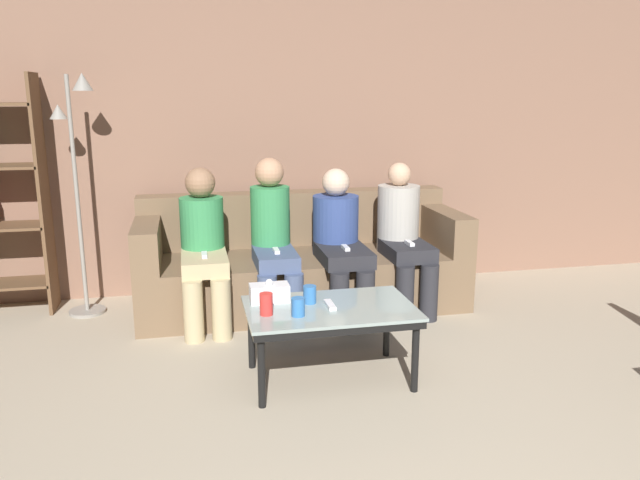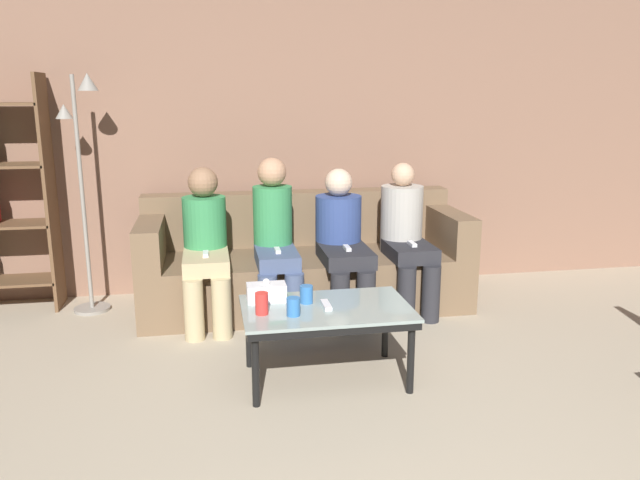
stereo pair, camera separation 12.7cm
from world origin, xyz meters
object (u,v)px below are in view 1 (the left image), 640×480
object	(u,v)px
cup_near_left	(310,294)
tissue_box	(269,293)
standing_lamp	(78,170)
seated_person_mid_right	(340,238)
seated_person_left_end	(203,243)
couch	(301,265)
cup_near_right	(266,304)
cup_far_center	(298,307)
game_remote	(330,305)
coffee_table	(330,314)
seated_person_mid_left	(273,237)
seated_person_right_end	(403,233)

from	to	relation	value
cup_near_left	tissue_box	world-z (taller)	tissue_box
standing_lamp	seated_person_mid_right	world-z (taller)	standing_lamp
cup_near_left	tissue_box	xyz separation A→B (m)	(-0.22, 0.07, 0.00)
seated_person_left_end	seated_person_mid_right	size ratio (longest dim) A/B	1.03
tissue_box	seated_person_left_end	distance (m)	0.98
couch	cup_near_right	bearing A→B (deg)	-107.77
cup_far_center	game_remote	bearing A→B (deg)	28.14
couch	game_remote	xyz separation A→B (m)	(-0.08, -1.32, 0.14)
coffee_table	seated_person_mid_left	distance (m)	1.11
game_remote	seated_person_left_end	world-z (taller)	seated_person_left_end
couch	seated_person_mid_right	distance (m)	0.42
cup_near_right	seated_person_right_end	xyz separation A→B (m)	(1.17, 1.15, 0.08)
couch	standing_lamp	size ratio (longest dim) A/B	1.40
tissue_box	cup_near_right	bearing A→B (deg)	-102.07
coffee_table	cup_far_center	world-z (taller)	cup_far_center
seated_person_mid_right	seated_person_mid_left	bearing A→B (deg)	179.68
coffee_table	seated_person_mid_right	world-z (taller)	seated_person_mid_right
cup_near_left	seated_person_left_end	distance (m)	1.14
seated_person_right_end	seated_person_mid_left	bearing A→B (deg)	-179.33
cup_near_right	seated_person_left_end	distance (m)	1.17
cup_near_left	cup_far_center	distance (m)	0.21
cup_near_right	seated_person_left_end	size ratio (longest dim) A/B	0.11
tissue_box	standing_lamp	distance (m)	1.83
cup_far_center	standing_lamp	size ratio (longest dim) A/B	0.06
tissue_box	seated_person_mid_left	xyz separation A→B (m)	(0.15, 0.93, 0.11)
coffee_table	seated_person_left_end	distance (m)	1.27
cup_far_center	seated_person_mid_left	xyz separation A→B (m)	(0.03, 1.19, 0.11)
seated_person_left_end	cup_near_left	bearing A→B (deg)	-61.02
cup_far_center	seated_person_mid_right	size ratio (longest dim) A/B	0.09
cup_near_right	tissue_box	xyz separation A→B (m)	(0.05, 0.21, -0.01)
coffee_table	game_remote	size ratio (longest dim) A/B	6.19
tissue_box	seated_person_right_end	distance (m)	1.46
coffee_table	seated_person_right_end	size ratio (longest dim) A/B	0.86
coffee_table	cup_far_center	bearing A→B (deg)	-151.86
coffee_table	couch	bearing A→B (deg)	86.55
cup_near_left	standing_lamp	world-z (taller)	standing_lamp
standing_lamp	cup_near_left	bearing A→B (deg)	-44.47
game_remote	seated_person_right_end	bearing A→B (deg)	53.60
seated_person_mid_right	seated_person_right_end	world-z (taller)	seated_person_right_end
cup_far_center	game_remote	distance (m)	0.23
seated_person_left_end	seated_person_mid_left	bearing A→B (deg)	0.54
cup_far_center	seated_person_mid_right	distance (m)	1.30
tissue_box	seated_person_mid_right	xyz separation A→B (m)	(0.64, 0.92, 0.08)
seated_person_right_end	couch	bearing A→B (deg)	163.12
cup_far_center	seated_person_mid_right	world-z (taller)	seated_person_mid_right
coffee_table	seated_person_right_end	distance (m)	1.37
couch	seated_person_right_end	xyz separation A→B (m)	(0.73, -0.22, 0.26)
cup_far_center	couch	bearing A→B (deg)	78.99
game_remote	seated_person_right_end	xyz separation A→B (m)	(0.81, 1.10, 0.13)
coffee_table	seated_person_mid_right	bearing A→B (deg)	73.41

